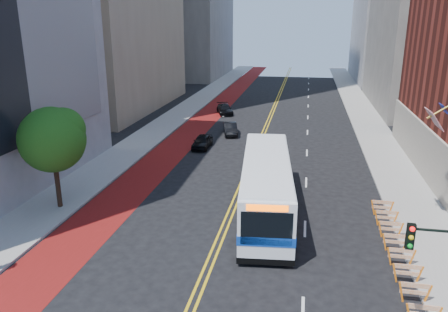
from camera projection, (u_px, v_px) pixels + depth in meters
name	position (u px, v px, depth m)	size (l,w,h in m)	color
ground	(205.00, 275.00, 21.51)	(160.00, 160.00, 0.00)	black
sidewalk_left	(164.00, 125.00, 51.75)	(4.00, 140.00, 0.15)	gray
sidewalk_right	(375.00, 135.00, 47.50)	(4.00, 140.00, 0.15)	gray
bus_lane_paint	(196.00, 127.00, 51.08)	(3.60, 140.00, 0.01)	#5F110D
center_line_inner	(263.00, 130.00, 49.68)	(0.14, 140.00, 0.01)	gold
center_line_outer	(266.00, 130.00, 49.62)	(0.14, 140.00, 0.01)	gold
lane_dashes	(308.00, 117.00, 56.30)	(0.14, 98.20, 0.01)	silver
construction_barriers	(398.00, 247.00, 22.82)	(1.42, 10.91, 1.00)	orange
street_tree	(53.00, 137.00, 27.71)	(4.20, 4.20, 6.70)	black
traffic_signal	(440.00, 265.00, 15.44)	(2.21, 0.34, 5.07)	black
transit_bus	(266.00, 185.00, 27.97)	(4.24, 13.66, 3.69)	white
car_a	(202.00, 142.00, 42.72)	(1.52, 3.77, 1.28)	black
car_b	(230.00, 129.00, 47.69)	(1.38, 3.94, 1.30)	black
car_c	(225.00, 109.00, 58.18)	(1.78, 4.37, 1.27)	black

